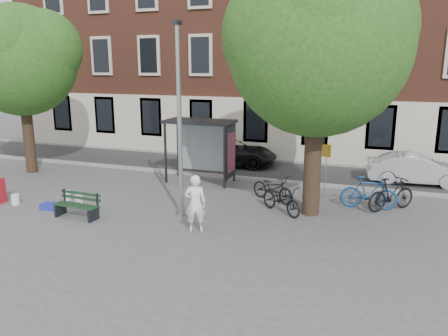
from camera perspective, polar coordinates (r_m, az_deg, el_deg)
The scene contains 22 objects.
ground at distance 14.59m, azimuth -5.56°, elevation -6.03°, with size 90.00×90.00×0.00m, color #4C4C4F.
road at distance 20.87m, azimuth 2.64°, elevation -0.02°, with size 40.00×4.00×0.01m, color #28282B.
curb_near at distance 19.01m, azimuth 0.86°, elevation -1.17°, with size 40.00×0.25×0.12m, color gray.
curb_far at distance 22.73m, azimuth 4.13°, elevation 1.22°, with size 40.00×0.25×0.12m, color gray.
building_row at distance 26.19m, azimuth 6.89°, elevation 18.03°, with size 30.00×8.00×14.00m, color brown.
lamppost at distance 13.92m, azimuth -5.81°, elevation 4.85°, with size 0.28×0.35×6.11m.
tree_right at distance 13.96m, azimuth 12.24°, elevation 16.30°, with size 5.76×5.60×8.20m.
tree_left at distance 21.38m, azimuth -25.27°, elevation 13.16°, with size 5.18×4.86×7.40m.
bus_shelter at distance 18.01m, azimuth -1.88°, elevation 4.06°, with size 2.85×1.45×2.62m.
painter at distance 12.83m, azimuth -3.77°, elevation -4.66°, with size 0.63×0.41×1.73m, color white.
bench at distance 14.89m, azimuth -18.61°, elevation -4.79°, with size 1.58×0.59×0.80m.
bike_a at distance 15.85m, azimuth 6.40°, elevation -2.62°, with size 0.65×1.86×0.98m, color black.
bike_b at distance 15.70m, azimuth 18.43°, elevation -3.08°, with size 0.54×1.90×1.14m, color navy.
bike_c at distance 14.63m, azimuth 7.50°, elevation -4.05°, with size 0.64×1.82×0.96m, color black.
bike_d at distance 15.77m, azimuth 21.01°, elevation -3.19°, with size 0.54×1.93×1.16m, color black.
car_dark at distance 21.39m, azimuth 0.82°, elevation 2.04°, with size 2.09×4.54×1.26m, color black.
car_silver at distance 19.65m, azimuth 23.78°, elevation -0.12°, with size 1.34×3.84×1.27m, color #B8BBC0.
blue_crate at distance 16.15m, azimuth -21.82°, elevation -4.65°, with size 0.55×0.40×0.20m, color #222B9C.
bucket_a at distance 17.14m, azimuth -25.59°, elevation -3.73°, with size 0.28×0.28×0.36m, color white.
bucket_b at distance 16.19m, azimuth -18.42°, elevation -4.03°, with size 0.28×0.28×0.36m, color silver.
bucket_c at distance 16.96m, azimuth -19.83°, elevation -3.36°, with size 0.28×0.28×0.36m, color silver.
notice_sign at distance 16.36m, azimuth 13.20°, elevation 1.16°, with size 0.33×0.17×2.01m.
Camera 1 is at (5.95, -12.42, 4.83)m, focal length 35.00 mm.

